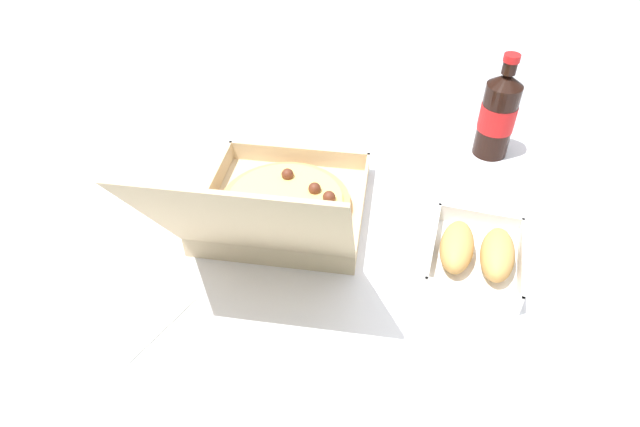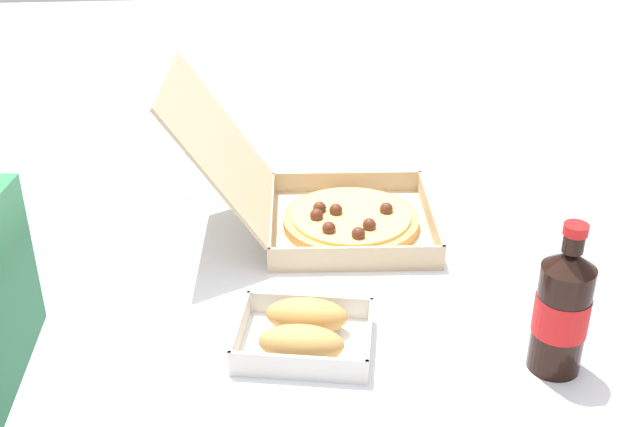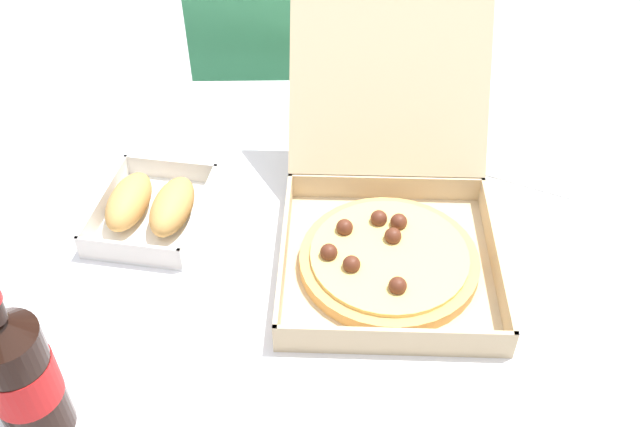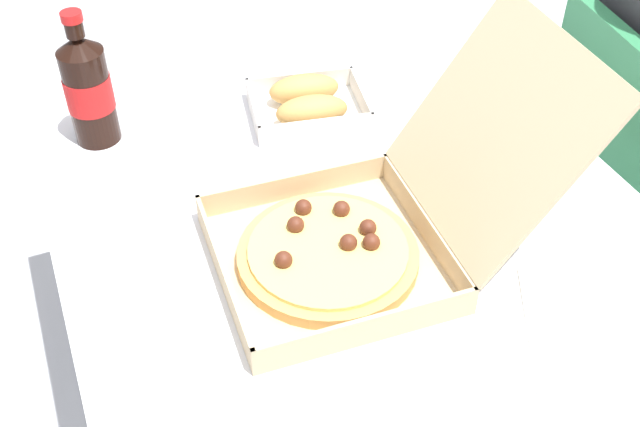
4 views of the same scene
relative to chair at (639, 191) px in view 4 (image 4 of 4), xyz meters
name	(u,v)px [view 4 (image 4 of 4)]	position (x,y,z in m)	size (l,w,h in m)	color
dining_table	(342,237)	(0.04, -0.66, 0.15)	(1.26, 0.84, 0.70)	white
chair	(639,191)	(0.00, 0.00, 0.00)	(0.45, 0.45, 0.83)	#338451
pizza_box_open	(358,232)	(0.16, -0.68, 0.27)	(0.32, 0.47, 0.29)	tan
bread_side_box	(308,103)	(-0.18, -0.62, 0.25)	(0.18, 0.21, 0.06)	white
cola_bottle	(88,88)	(-0.26, -0.96, 0.32)	(0.07, 0.07, 0.22)	black
paper_menu	(588,334)	(0.39, -0.48, 0.22)	(0.21, 0.15, 0.00)	white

